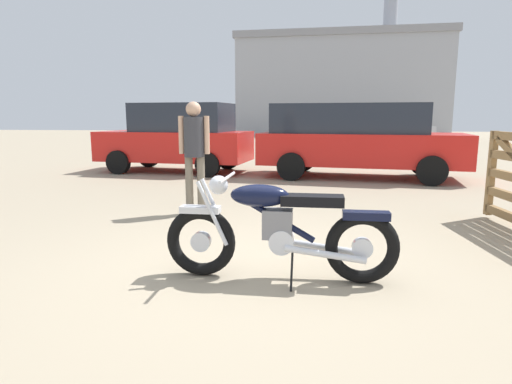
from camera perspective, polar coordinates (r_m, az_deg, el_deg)
ground_plane at (r=4.27m, az=0.56°, el=-9.85°), size 80.00×80.00×0.00m
vintage_motorcycle at (r=3.84m, az=2.92°, el=-5.08°), size 2.08×0.62×0.94m
bystander at (r=6.43m, az=-8.16°, el=6.05°), size 0.46×0.30×1.66m
red_hatchback_near at (r=10.55m, az=13.09°, el=6.96°), size 4.90×2.47×1.74m
silver_sedan_mid at (r=11.58m, az=-10.31°, el=7.18°), size 4.07×2.18×1.78m
dark_sedan_left at (r=18.75m, az=16.47°, el=7.94°), size 4.01×2.05×1.78m
industrial_building at (r=38.33m, az=11.05°, el=13.39°), size 16.50×13.37×14.26m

